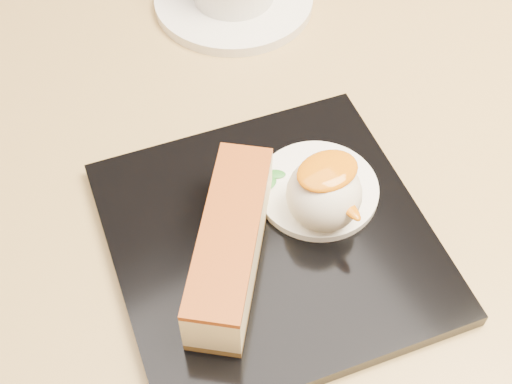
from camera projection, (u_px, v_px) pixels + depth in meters
table at (229, 260)px, 0.69m from camera, size 0.80×0.80×0.72m
dessert_plate at (270, 240)px, 0.51m from camera, size 0.26×0.26×0.01m
cheesecake at (230, 245)px, 0.47m from camera, size 0.12×0.13×0.04m
cream_smear at (317, 189)px, 0.52m from camera, size 0.09×0.09×0.01m
ice_cream_scoop at (324, 194)px, 0.49m from camera, size 0.05×0.05×0.05m
mango_sauce at (327, 171)px, 0.48m from camera, size 0.04×0.03×0.01m
mint_sprig at (266, 180)px, 0.53m from camera, size 0.03×0.02×0.00m
saucer at (234, 0)px, 0.67m from camera, size 0.15×0.15×0.01m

